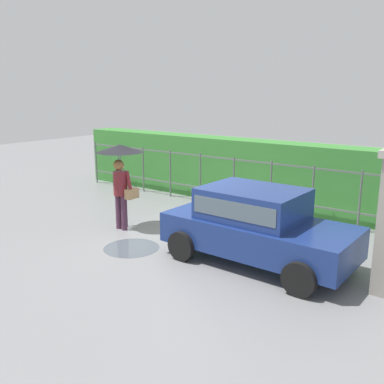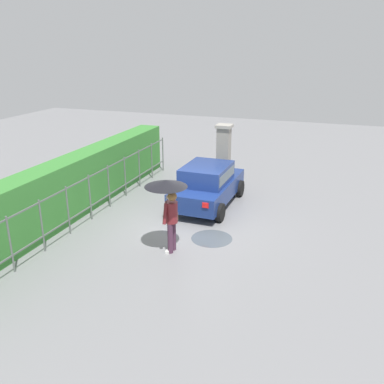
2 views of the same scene
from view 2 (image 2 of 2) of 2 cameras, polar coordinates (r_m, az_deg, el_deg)
name	(u,v)px [view 2 (image 2 of 2)]	position (r m, az deg, el deg)	size (l,w,h in m)	color
ground_plane	(189,225)	(13.06, -0.39, -4.60)	(40.00, 40.00, 0.00)	slate
car	(207,183)	(14.41, 2.13, 1.18)	(3.77, 1.93, 1.48)	navy
pedestrian	(168,197)	(10.90, -3.28, -0.73)	(1.13, 1.13, 2.06)	#47283D
gate_pillar	(224,154)	(16.58, 4.34, 5.18)	(0.60, 0.60, 2.42)	gray
fence_section	(90,195)	(13.61, -13.80, -0.43)	(11.74, 0.05, 1.50)	#59605B
hedge_row	(68,189)	(14.02, -16.64, 0.44)	(12.69, 0.90, 1.90)	#387F33
puddle_near	(212,238)	(12.24, 2.72, -6.36)	(1.20, 1.20, 0.00)	#4C545B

